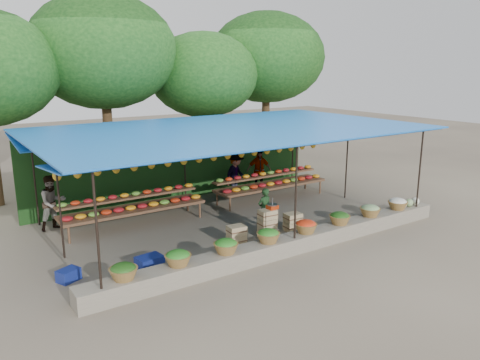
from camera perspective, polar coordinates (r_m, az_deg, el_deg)
ground at (r=13.99m, az=-1.13°, el=-5.14°), size 60.00×60.00×0.00m
stone_curb at (r=11.85m, az=6.16°, el=-7.77°), size 10.60×0.55×0.40m
stall_canopy at (r=13.42m, az=-1.33°, el=5.81°), size 10.80×6.60×2.82m
produce_baskets at (r=11.66m, az=5.82°, el=-6.21°), size 8.98×0.58×0.34m
netting_backdrop at (r=16.32m, az=-7.15°, el=2.05°), size 10.60×0.06×2.50m
tree_row at (r=18.86m, az=-10.24°, el=14.07°), size 16.51×5.50×7.12m
fruit_table_left at (r=13.90m, az=-12.89°, el=-3.00°), size 4.21×0.95×0.93m
fruit_table_right at (r=16.27m, az=3.72°, el=-0.23°), size 4.21×0.95×0.93m
crate_counter at (r=12.72m, az=3.24°, el=-5.64°), size 2.37×0.37×0.77m
weighing_scale at (r=12.66m, az=3.96°, el=-3.21°), size 0.29×0.29×0.31m
vendor_seated at (r=13.22m, az=3.00°, el=-3.54°), size 0.45×0.31×1.21m
customer_left at (r=14.15m, az=-21.88°, el=-2.59°), size 0.89×0.76×1.58m
customer_mid at (r=16.52m, az=-0.52°, el=0.66°), size 1.16×0.90×1.58m
customer_right at (r=17.18m, az=2.31°, el=1.18°), size 1.00×0.65×1.59m
blue_crate_front at (r=10.95m, az=-10.95°, el=-9.96°), size 0.62×0.48×0.34m
blue_crate_back at (r=10.95m, az=-20.18°, el=-10.82°), size 0.54×0.48×0.27m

